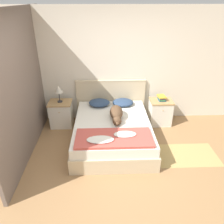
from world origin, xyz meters
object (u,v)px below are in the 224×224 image
at_px(bed, 112,131).
at_px(table_lamp, 59,90).
at_px(nightstand_left, 61,114).
at_px(pillow_right, 123,102).
at_px(dog, 116,114).
at_px(book_stack, 162,98).
at_px(nightstand_right, 160,112).
at_px(pillow_left, 99,103).

distance_m(bed, table_lamp, 1.50).
xyz_separation_m(nightstand_left, pillow_right, (1.42, 0.03, 0.25)).
xyz_separation_m(dog, table_lamp, (-1.23, 0.61, 0.29)).
distance_m(bed, book_stack, 1.41).
relative_size(nightstand_right, table_lamp, 1.55).
relative_size(pillow_left, pillow_right, 1.00).
distance_m(pillow_right, dog, 0.66).
distance_m(nightstand_left, book_stack, 2.32).
bearing_deg(table_lamp, bed, -31.69).
distance_m(pillow_right, book_stack, 0.88).
relative_size(dog, book_stack, 3.08).
distance_m(pillow_left, dog, 0.72).
relative_size(dog, table_lamp, 1.85).
bearing_deg(nightstand_left, pillow_right, 1.23).
bearing_deg(bed, pillow_left, 110.42).
xyz_separation_m(bed, book_stack, (1.14, 0.71, 0.41)).
height_order(bed, pillow_right, pillow_right).
relative_size(nightstand_right, book_stack, 2.57).
bearing_deg(book_stack, pillow_right, 179.32).
bearing_deg(pillow_left, dog, -60.47).
distance_m(nightstand_right, pillow_left, 1.44).
bearing_deg(pillow_right, book_stack, -0.68).
relative_size(bed, dog, 2.72).
relative_size(bed, pillow_left, 4.11).
bearing_deg(table_lamp, nightstand_right, -0.33).
bearing_deg(book_stack, dog, -149.75).
height_order(nightstand_right, dog, dog).
height_order(pillow_right, table_lamp, table_lamp).
xyz_separation_m(dog, book_stack, (1.06, 0.62, 0.06)).
height_order(pillow_left, book_stack, book_stack).
distance_m(dog, table_lamp, 1.40).
bearing_deg(pillow_right, table_lamp, -179.30).
xyz_separation_m(nightstand_right, pillow_left, (-1.42, 0.03, 0.25)).
height_order(bed, table_lamp, table_lamp).
height_order(pillow_left, pillow_right, same).
height_order(bed, pillow_left, pillow_left).
bearing_deg(nightstand_right, nightstand_left, 180.00).
distance_m(nightstand_left, table_lamp, 0.59).
height_order(dog, table_lamp, table_lamp).
bearing_deg(bed, pillow_right, 69.58).
relative_size(bed, table_lamp, 5.05).
bearing_deg(dog, pillow_right, 73.66).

